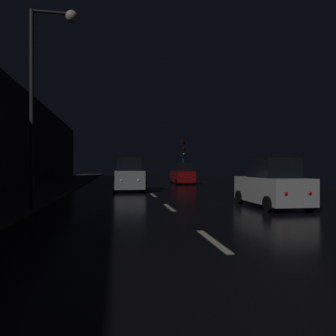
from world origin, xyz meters
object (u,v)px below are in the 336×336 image
object	(u,v)px
car_approaching_headlights	(129,176)
car_parked_right_near	(272,185)
traffic_light_far_right	(183,151)
car_parked_right_far	(182,174)
streetlamp_overhead	(45,78)

from	to	relation	value
car_approaching_headlights	car_parked_right_near	bearing A→B (deg)	29.22
traffic_light_far_right	car_parked_right_near	xyz separation A→B (m)	(-0.80, -20.96, -2.39)
traffic_light_far_right	car_parked_right_near	bearing A→B (deg)	-12.71
car_approaching_headlights	car_parked_right_far	xyz separation A→B (m)	(5.41, 7.91, -0.11)
streetlamp_overhead	car_parked_right_far	world-z (taller)	streetlamp_overhead
traffic_light_far_right	car_approaching_headlights	size ratio (longest dim) A/B	1.02
traffic_light_far_right	car_parked_right_far	xyz separation A→B (m)	(-0.80, -3.37, -2.38)
streetlamp_overhead	car_approaching_headlights	xyz separation A→B (m)	(3.41, 9.59, -3.86)
traffic_light_far_right	car_approaching_headlights	bearing A→B (deg)	-39.37
car_parked_right_far	car_parked_right_near	bearing A→B (deg)	-180.00
car_parked_right_near	car_approaching_headlights	bearing A→B (deg)	29.22
car_approaching_headlights	streetlamp_overhead	bearing A→B (deg)	-19.57
streetlamp_overhead	car_parked_right_far	distance (m)	19.99
streetlamp_overhead	car_parked_right_near	distance (m)	9.68
car_parked_right_far	car_approaching_headlights	bearing A→B (deg)	145.61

